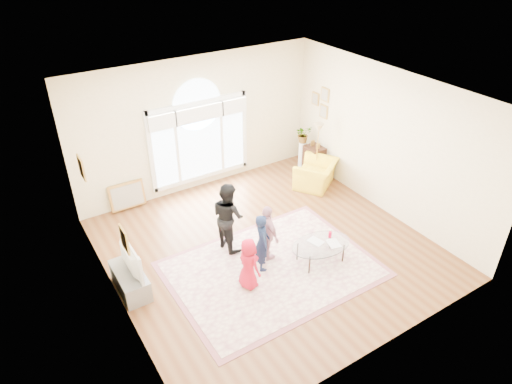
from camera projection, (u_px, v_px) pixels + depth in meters
ground at (268, 247)px, 9.25m from camera, size 6.00×6.00×0.00m
room_shell at (201, 128)px, 10.48m from camera, size 6.00×6.00×6.00m
area_rug at (272, 269)px, 8.67m from camera, size 3.60×2.60×0.02m
rug_border at (272, 269)px, 8.68m from camera, size 3.80×2.80×0.01m
tv_console at (130, 281)px, 8.10m from camera, size 0.45×1.00×0.42m
television at (127, 259)px, 7.85m from camera, size 0.16×0.99×0.57m
coffee_table at (321, 245)px, 8.68m from camera, size 1.27×0.88×0.54m
armchair at (316, 174)px, 11.19m from camera, size 1.33×1.29×0.66m
side_cabinet at (314, 159)px, 11.81m from camera, size 0.40×0.50×0.70m
floor_lamp at (318, 132)px, 10.99m from camera, size 0.31×0.31×1.51m
plant_pedestal at (302, 154)px, 12.06m from camera, size 0.20×0.20×0.70m
potted_plant at (303, 134)px, 11.76m from camera, size 0.45×0.40×0.46m
leaning_picture at (129, 208)px, 10.47m from camera, size 0.80×0.14×0.62m
child_red at (249, 264)px, 8.02m from camera, size 0.40×0.54×1.02m
child_navy at (262, 242)px, 8.41m from camera, size 0.43×0.50×1.18m
child_black at (228, 216)px, 8.89m from camera, size 0.63×0.77×1.45m
child_pink at (267, 233)px, 8.65m from camera, size 0.32×0.70×1.17m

